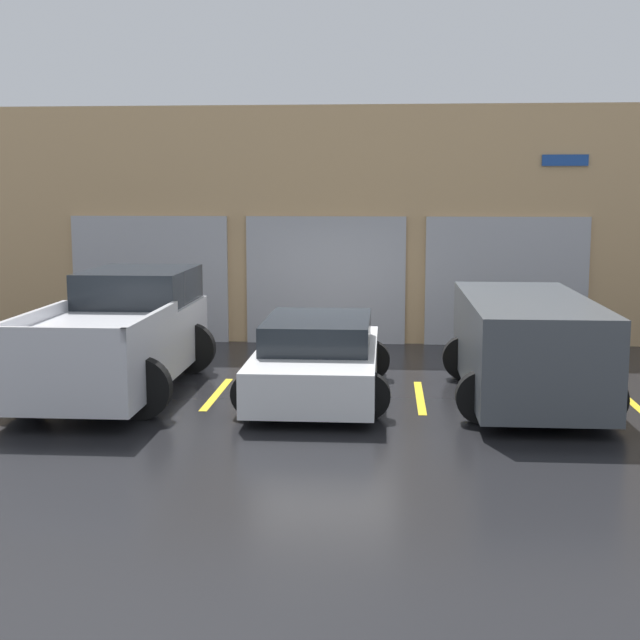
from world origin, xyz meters
TOP-DOWN VIEW (x-y plane):
  - ground_plane at (0.00, 0.00)m, footprint 28.00×28.00m
  - shophouse_building at (-0.01, 3.29)m, footprint 16.43×0.68m
  - pickup_truck at (-3.12, -1.57)m, footprint 2.47×5.05m
  - sedan_white at (0.00, -1.78)m, footprint 2.21×4.22m
  - sedan_side at (3.12, -1.80)m, footprint 2.28×4.61m
  - parking_stripe_far_left at (-4.68, -1.81)m, footprint 0.12×2.20m
  - parking_stripe_left at (-1.56, -1.81)m, footprint 0.12×2.20m
  - parking_stripe_centre at (1.56, -1.81)m, footprint 0.12×2.20m
  - parking_stripe_right at (4.68, -1.81)m, footprint 0.12×2.20m

SIDE VIEW (x-z plane):
  - ground_plane at x=0.00m, z-range 0.00..0.00m
  - parking_stripe_far_left at x=-4.68m, z-range 0.00..0.01m
  - parking_stripe_left at x=-1.56m, z-range 0.00..0.01m
  - parking_stripe_centre at x=1.56m, z-range 0.00..0.01m
  - parking_stripe_right at x=4.68m, z-range 0.00..0.01m
  - sedan_white at x=0.00m, z-range -0.03..1.17m
  - sedan_side at x=3.12m, z-range 0.07..1.61m
  - pickup_truck at x=-3.12m, z-range -0.04..1.76m
  - shophouse_building at x=-0.01m, z-range -0.05..4.76m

